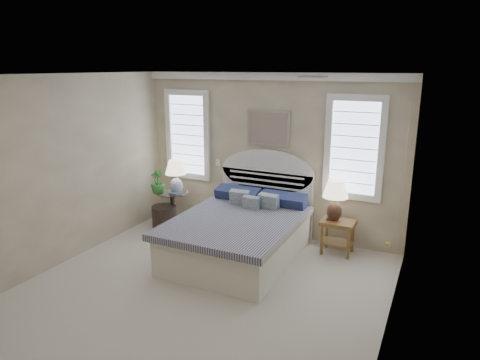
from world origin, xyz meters
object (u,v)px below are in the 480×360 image
object	(u,v)px
bed	(241,231)
floor_pot	(164,217)
nightstand_right	(338,230)
lamp_left	(176,173)
side_table_left	(173,205)
lamp_right	(335,196)

from	to	relation	value
bed	floor_pot	world-z (taller)	bed
nightstand_right	lamp_left	world-z (taller)	lamp_left
side_table_left	nightstand_right	world-z (taller)	side_table_left
bed	nightstand_right	size ratio (longest dim) A/B	4.29
bed	side_table_left	world-z (taller)	bed
floor_pot	nightstand_right	bearing A→B (deg)	4.56
bed	floor_pot	distance (m)	1.81
bed	floor_pot	size ratio (longest dim) A/B	5.26
lamp_right	side_table_left	bearing A→B (deg)	-177.90
bed	lamp_left	world-z (taller)	bed
lamp_right	bed	bearing A→B (deg)	-150.42
floor_pot	lamp_right	bearing A→B (deg)	4.77
bed	floor_pot	xyz separation A→B (m)	(-1.74, 0.45, -0.19)
nightstand_right	floor_pot	distance (m)	3.05
bed	floor_pot	bearing A→B (deg)	165.49
side_table_left	lamp_left	xyz separation A→B (m)	(0.10, -0.00, 0.61)
lamp_left	lamp_right	distance (m)	2.79
bed	lamp_left	xyz separation A→B (m)	(-1.55, 0.59, 0.61)
bed	nightstand_right	world-z (taller)	bed
bed	lamp_left	bearing A→B (deg)	159.26
floor_pot	side_table_left	bearing A→B (deg)	57.97
nightstand_right	floor_pot	size ratio (longest dim) A/B	1.23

